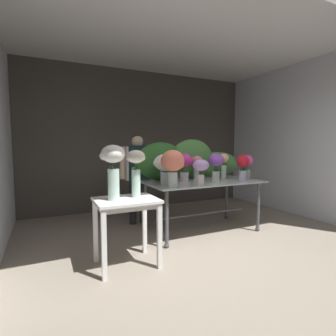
{
  "coord_description": "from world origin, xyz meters",
  "views": [
    {
      "loc": [
        -1.99,
        -2.04,
        1.39
      ],
      "look_at": [
        -0.45,
        1.22,
        1.07
      ],
      "focal_mm": 28.07,
      "sensor_mm": 36.0,
      "label": 1
    }
  ],
  "objects_px": {
    "vase_magenta_dahlias": "(185,164)",
    "vase_violet_snapdragons": "(216,164)",
    "vase_ivory_hydrangea": "(165,165)",
    "vase_peach_lilies": "(224,164)",
    "vase_fuchsia_ranunculus": "(247,164)",
    "display_table_glass": "(202,188)",
    "vase_lilac_peonies": "(201,168)",
    "vase_white_roses_tall": "(113,165)",
    "florist": "(138,169)",
    "vase_blush_tulips": "(164,164)",
    "side_table_white": "(126,209)",
    "vase_cream_lisianthus_tall": "(136,168)",
    "vase_coral_carnations": "(173,164)",
    "vase_crimson_anemones": "(243,166)",
    "vase_rosy_stock": "(196,164)"
  },
  "relations": [
    {
      "from": "vase_white_roses_tall",
      "to": "vase_peach_lilies",
      "type": "bearing_deg",
      "value": 18.85
    },
    {
      "from": "vase_crimson_anemones",
      "to": "vase_cream_lisianthus_tall",
      "type": "bearing_deg",
      "value": -170.55
    },
    {
      "from": "vase_lilac_peonies",
      "to": "vase_peach_lilies",
      "type": "xyz_separation_m",
      "value": [
        0.74,
        0.45,
        0.01
      ]
    },
    {
      "from": "vase_fuchsia_ranunculus",
      "to": "vase_coral_carnations",
      "type": "xyz_separation_m",
      "value": [
        -1.5,
        -0.24,
        0.07
      ]
    },
    {
      "from": "vase_magenta_dahlias",
      "to": "vase_violet_snapdragons",
      "type": "xyz_separation_m",
      "value": [
        0.43,
        -0.23,
        0.01
      ]
    },
    {
      "from": "side_table_white",
      "to": "vase_peach_lilies",
      "type": "xyz_separation_m",
      "value": [
        1.89,
        0.69,
        0.4
      ]
    },
    {
      "from": "vase_fuchsia_ranunculus",
      "to": "vase_lilac_peonies",
      "type": "xyz_separation_m",
      "value": [
        -1.09,
        -0.29,
        0.0
      ]
    },
    {
      "from": "vase_crimson_anemones",
      "to": "vase_blush_tulips",
      "type": "height_order",
      "value": "same"
    },
    {
      "from": "vase_rosy_stock",
      "to": "vase_cream_lisianthus_tall",
      "type": "distance_m",
      "value": 1.52
    },
    {
      "from": "vase_fuchsia_ranunculus",
      "to": "vase_white_roses_tall",
      "type": "relative_size",
      "value": 0.66
    },
    {
      "from": "vase_coral_carnations",
      "to": "vase_blush_tulips",
      "type": "distance_m",
      "value": 0.55
    },
    {
      "from": "vase_cream_lisianthus_tall",
      "to": "vase_coral_carnations",
      "type": "bearing_deg",
      "value": 21.57
    },
    {
      "from": "vase_violet_snapdragons",
      "to": "vase_blush_tulips",
      "type": "bearing_deg",
      "value": 153.04
    },
    {
      "from": "vase_peach_lilies",
      "to": "vase_crimson_anemones",
      "type": "distance_m",
      "value": 0.35
    },
    {
      "from": "vase_coral_carnations",
      "to": "vase_white_roses_tall",
      "type": "xyz_separation_m",
      "value": [
        -0.87,
        -0.29,
        0.03
      ]
    },
    {
      "from": "vase_blush_tulips",
      "to": "vase_crimson_anemones",
      "type": "bearing_deg",
      "value": -21.69
    },
    {
      "from": "vase_ivory_hydrangea",
      "to": "vase_peach_lilies",
      "type": "bearing_deg",
      "value": 5.69
    },
    {
      "from": "vase_crimson_anemones",
      "to": "vase_cream_lisianthus_tall",
      "type": "relative_size",
      "value": 0.75
    },
    {
      "from": "vase_lilac_peonies",
      "to": "vase_white_roses_tall",
      "type": "xyz_separation_m",
      "value": [
        -1.29,
        -0.24,
        0.11
      ]
    },
    {
      "from": "side_table_white",
      "to": "vase_cream_lisianthus_tall",
      "type": "xyz_separation_m",
      "value": [
        0.14,
        0.06,
        0.46
      ]
    },
    {
      "from": "display_table_glass",
      "to": "vase_crimson_anemones",
      "type": "relative_size",
      "value": 4.38
    },
    {
      "from": "vase_magenta_dahlias",
      "to": "vase_lilac_peonies",
      "type": "relative_size",
      "value": 1.18
    },
    {
      "from": "vase_violet_snapdragons",
      "to": "vase_rosy_stock",
      "type": "distance_m",
      "value": 0.4
    },
    {
      "from": "side_table_white",
      "to": "vase_white_roses_tall",
      "type": "bearing_deg",
      "value": -179.82
    },
    {
      "from": "vase_ivory_hydrangea",
      "to": "vase_fuchsia_ranunculus",
      "type": "bearing_deg",
      "value": -1.7
    },
    {
      "from": "vase_blush_tulips",
      "to": "vase_white_roses_tall",
      "type": "relative_size",
      "value": 0.68
    },
    {
      "from": "display_table_glass",
      "to": "vase_blush_tulips",
      "type": "relative_size",
      "value": 4.39
    },
    {
      "from": "vase_magenta_dahlias",
      "to": "vase_crimson_anemones",
      "type": "distance_m",
      "value": 0.93
    },
    {
      "from": "vase_magenta_dahlias",
      "to": "vase_peach_lilies",
      "type": "distance_m",
      "value": 0.75
    },
    {
      "from": "vase_coral_carnations",
      "to": "side_table_white",
      "type": "bearing_deg",
      "value": -158.38
    },
    {
      "from": "vase_blush_tulips",
      "to": "vase_lilac_peonies",
      "type": "bearing_deg",
      "value": -62.73
    },
    {
      "from": "vase_violet_snapdragons",
      "to": "vase_blush_tulips",
      "type": "relative_size",
      "value": 1.06
    },
    {
      "from": "vase_ivory_hydrangea",
      "to": "vase_white_roses_tall",
      "type": "xyz_separation_m",
      "value": [
        -0.89,
        -0.58,
        0.07
      ]
    },
    {
      "from": "vase_violet_snapdragons",
      "to": "vase_rosy_stock",
      "type": "relative_size",
      "value": 1.11
    },
    {
      "from": "florist",
      "to": "vase_peach_lilies",
      "type": "bearing_deg",
      "value": -32.41
    },
    {
      "from": "side_table_white",
      "to": "vase_rosy_stock",
      "type": "height_order",
      "value": "vase_rosy_stock"
    },
    {
      "from": "vase_rosy_stock",
      "to": "vase_blush_tulips",
      "type": "xyz_separation_m",
      "value": [
        -0.6,
        -0.01,
        0.02
      ]
    },
    {
      "from": "vase_crimson_anemones",
      "to": "vase_blush_tulips",
      "type": "distance_m",
      "value": 1.25
    },
    {
      "from": "vase_lilac_peonies",
      "to": "vase_peach_lilies",
      "type": "relative_size",
      "value": 0.87
    },
    {
      "from": "florist",
      "to": "vase_crimson_anemones",
      "type": "height_order",
      "value": "florist"
    },
    {
      "from": "display_table_glass",
      "to": "vase_violet_snapdragons",
      "type": "distance_m",
      "value": 0.46
    },
    {
      "from": "vase_peach_lilies",
      "to": "vase_coral_carnations",
      "type": "distance_m",
      "value": 1.23
    },
    {
      "from": "display_table_glass",
      "to": "vase_blush_tulips",
      "type": "distance_m",
      "value": 0.73
    },
    {
      "from": "vase_ivory_hydrangea",
      "to": "vase_magenta_dahlias",
      "type": "bearing_deg",
      "value": 16.13
    },
    {
      "from": "florist",
      "to": "vase_blush_tulips",
      "type": "bearing_deg",
      "value": -73.12
    },
    {
      "from": "vase_fuchsia_ranunculus",
      "to": "vase_rosy_stock",
      "type": "xyz_separation_m",
      "value": [
        -0.8,
        0.31,
        0.01
      ]
    },
    {
      "from": "vase_fuchsia_ranunculus",
      "to": "display_table_glass",
      "type": "bearing_deg",
      "value": 171.76
    },
    {
      "from": "vase_blush_tulips",
      "to": "display_table_glass",
      "type": "bearing_deg",
      "value": -16.83
    },
    {
      "from": "display_table_glass",
      "to": "vase_lilac_peonies",
      "type": "distance_m",
      "value": 0.62
    },
    {
      "from": "display_table_glass",
      "to": "vase_coral_carnations",
      "type": "height_order",
      "value": "vase_coral_carnations"
    }
  ]
}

